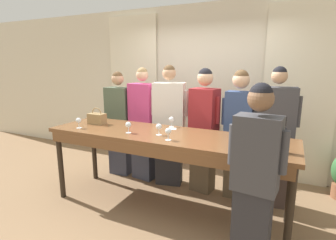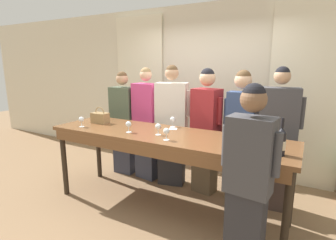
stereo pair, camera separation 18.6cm
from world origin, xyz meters
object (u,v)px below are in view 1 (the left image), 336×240
wine_glass_front_mid (79,121)px  guest_striped_shirt (204,130)px  guest_olive_jacket (119,123)px  wine_glass_center_right (128,125)px  guest_cream_sweater (169,126)px  wine_glass_front_right (159,127)px  host_pouring (255,180)px  wine_glass_center_mid (172,120)px  wine_glass_back_left (168,132)px  handbag (97,118)px  tasting_bar (164,141)px  wine_glass_center_left (249,137)px  guest_navy_coat (238,132)px  guest_pink_top (143,124)px  guest_beige_cap (274,138)px  wine_bottle (283,140)px

wine_glass_front_mid → guest_striped_shirt: guest_striped_shirt is taller
wine_glass_front_mid → guest_olive_jacket: size_ratio=0.08×
wine_glass_front_mid → wine_glass_center_right: bearing=5.6°
guest_cream_sweater → wine_glass_front_right: bearing=-73.5°
wine_glass_front_mid → host_pouring: bearing=-9.8°
wine_glass_center_mid → wine_glass_back_left: same height
wine_glass_back_left → handbag: bearing=166.6°
wine_glass_front_right → wine_glass_back_left: bearing=-37.1°
tasting_bar → wine_glass_center_left: bearing=-2.8°
wine_glass_center_mid → guest_cream_sweater: bearing=119.7°
guest_navy_coat → wine_glass_back_left: bearing=-122.4°
guest_pink_top → host_pouring: size_ratio=1.05×
wine_glass_center_left → host_pouring: bearing=-75.7°
guest_navy_coat → host_pouring: (0.38, -1.32, -0.06)m
handbag → wine_glass_center_mid: (1.01, 0.29, 0.02)m
wine_glass_back_left → guest_pink_top: bearing=133.1°
wine_glass_back_left → wine_glass_front_right: bearing=142.9°
guest_navy_coat → guest_olive_jacket: bearing=180.0°
guest_cream_sweater → guest_beige_cap: (1.46, -0.00, -0.01)m
wine_glass_center_mid → wine_glass_back_left: 0.62m
guest_cream_sweater → guest_beige_cap: guest_cream_sweater is taller
guest_pink_top → guest_navy_coat: (1.46, -0.00, 0.04)m
guest_olive_jacket → host_pouring: guest_olive_jacket is taller
guest_cream_sweater → wine_glass_back_left: bearing=-65.5°
wine_glass_front_right → guest_pink_top: guest_pink_top is taller
wine_glass_center_mid → guest_pink_top: bearing=151.8°
wine_glass_front_mid → wine_glass_center_right: same height
wine_glass_back_left → host_pouring: bearing=-21.8°
guest_olive_jacket → guest_navy_coat: 1.91m
guest_cream_sweater → host_pouring: size_ratio=1.07×
wine_glass_center_right → wine_glass_center_mid: bearing=56.0°
tasting_bar → wine_glass_front_mid: (-1.14, -0.21, 0.19)m
wine_bottle → wine_glass_front_mid: (-2.45, -0.08, -0.03)m
wine_bottle → wine_glass_center_left: bearing=165.5°
wine_glass_center_right → guest_cream_sweater: bearing=80.3°
tasting_bar → guest_striped_shirt: bearing=69.3°
wine_bottle → host_pouring: host_pouring is taller
wine_glass_center_left → tasting_bar: bearing=177.2°
wine_glass_back_left → guest_olive_jacket: bearing=145.0°
guest_striped_shirt → wine_bottle: bearing=-39.2°
wine_glass_front_mid → wine_glass_center_left: same height
wine_glass_center_mid → host_pouring: bearing=-39.0°
guest_olive_jacket → guest_pink_top: guest_pink_top is taller
guest_olive_jacket → wine_glass_front_mid: bearing=-88.1°
wine_glass_center_mid → guest_striped_shirt: (0.34, 0.35, -0.18)m
wine_bottle → guest_striped_shirt: bearing=140.8°
host_pouring → wine_glass_front_right: bearing=155.4°
wine_glass_center_left → guest_navy_coat: size_ratio=0.08×
tasting_bar → guest_cream_sweater: (-0.27, 0.72, 0.01)m
wine_glass_front_right → guest_pink_top: bearing=130.9°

